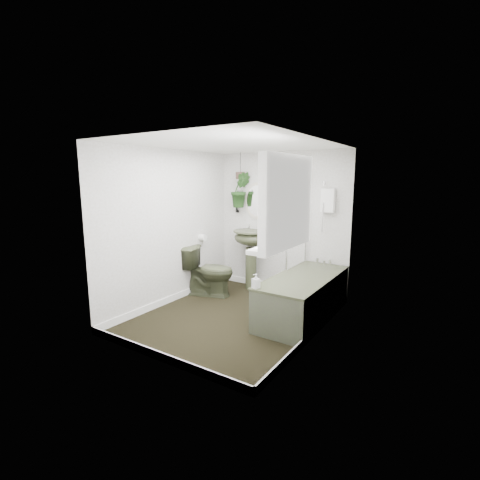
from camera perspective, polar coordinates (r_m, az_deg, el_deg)
The scene contains 22 objects.
floor at distance 4.90m, azimuth -0.97°, elevation -12.56°, with size 2.30×2.80×0.02m, color black.
ceiling at distance 4.54m, azimuth -1.06°, elevation 15.56°, with size 2.30×2.80×0.02m, color white.
wall_back at distance 5.79m, azimuth 6.78°, elevation 2.82°, with size 2.30×0.02×2.30m, color silver.
wall_front at distance 3.52m, azimuth -13.92°, elevation -2.15°, with size 2.30×0.02×2.30m, color silver.
wall_left at distance 5.31m, azimuth -11.49°, elevation 2.02°, with size 0.02×2.80×2.30m, color silver.
wall_right at distance 4.06m, azimuth 12.72°, elevation -0.48°, with size 0.02×2.80×2.30m, color silver.
skirting at distance 4.88m, azimuth -0.98°, elevation -11.91°, with size 2.30×2.80×0.10m, color white.
bathtub at distance 4.85m, azimuth 10.36°, elevation -9.16°, with size 0.72×1.72×0.58m, color #3B4029, non-canonical shape.
bath_screen at distance 5.20m, azimuth 9.42°, elevation 3.37°, with size 0.04×0.72×1.40m, color silver, non-canonical shape.
shower_box at distance 5.39m, azimuth 14.25°, elevation 6.31°, with size 0.20×0.10×0.35m, color white.
oval_mirror at distance 5.93m, azimuth 2.75°, elevation 6.45°, with size 0.46×0.03×0.62m, color beige.
wall_sconce at distance 6.14m, azimuth -0.55°, elevation 5.65°, with size 0.04×0.04×0.22m, color black.
toilet_roll_holder at distance 5.82m, azimuth -6.18°, elevation 0.38°, with size 0.11×0.11×0.11m, color white.
window_recess at distance 3.38m, azimuth 7.79°, elevation 6.14°, with size 0.08×1.00×0.90m, color white.
window_sill at distance 3.46m, azimuth 6.58°, elevation -0.76°, with size 0.18×1.00×0.04m, color white.
window_blinds at distance 3.40m, azimuth 7.10°, elevation 6.17°, with size 0.01×0.86×0.76m, color white.
toilet at distance 5.66m, azimuth -5.08°, elevation -5.06°, with size 0.45×0.79×0.80m, color #3B4029.
pedestal_sink at distance 5.93m, azimuth 1.82°, elevation -3.22°, with size 0.60×0.51×1.02m, color #3B4029, non-canonical shape.
sill_plant at distance 3.45m, azimuth 6.28°, elevation 1.73°, with size 0.23×0.20×0.26m, color black.
hanging_plant at distance 5.95m, azimuth 0.08°, elevation 8.24°, with size 0.33×0.26×0.60m, color black.
soap_bottle at distance 4.18m, azimuth 2.62°, elevation -6.74°, with size 0.08×0.08×0.17m, color black.
hanging_pot at distance 5.95m, azimuth 0.08°, elevation 10.53°, with size 0.16×0.16×0.12m, color #453228.
Camera 1 is at (2.52, -3.75, 1.88)m, focal length 26.00 mm.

